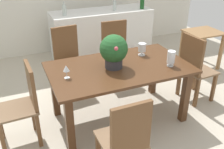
# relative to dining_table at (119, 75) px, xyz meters

# --- Properties ---
(ground_plane) EXTENTS (7.04, 7.04, 0.00)m
(ground_plane) POSITION_rel_dining_table_xyz_m (0.00, 0.18, -0.65)
(ground_plane) COLOR #BCB29E
(dining_table) EXTENTS (1.74, 1.01, 0.77)m
(dining_table) POSITION_rel_dining_table_xyz_m (0.00, 0.00, 0.00)
(dining_table) COLOR #4C2D19
(dining_table) RESTS_ON ground
(chair_head_end) EXTENTS (0.48, 0.43, 0.97)m
(chair_head_end) POSITION_rel_dining_table_xyz_m (-1.17, 0.00, -0.11)
(chair_head_end) COLOR brown
(chair_head_end) RESTS_ON ground
(chair_far_left) EXTENTS (0.47, 0.48, 1.01)m
(chair_far_left) POSITION_rel_dining_table_xyz_m (-0.40, 1.01, -0.09)
(chair_far_left) COLOR brown
(chair_far_left) RESTS_ON ground
(chair_foot_end) EXTENTS (0.44, 0.48, 1.01)m
(chair_foot_end) POSITION_rel_dining_table_xyz_m (1.18, -0.01, -0.08)
(chair_foot_end) COLOR brown
(chair_foot_end) RESTS_ON ground
(chair_far_right) EXTENTS (0.48, 0.44, 1.01)m
(chair_far_right) POSITION_rel_dining_table_xyz_m (0.40, 1.00, -0.08)
(chair_far_right) COLOR brown
(chair_far_right) RESTS_ON ground
(chair_near_left) EXTENTS (0.41, 0.43, 0.98)m
(chair_near_left) POSITION_rel_dining_table_xyz_m (-0.39, -1.00, -0.10)
(chair_near_left) COLOR brown
(chair_near_left) RESTS_ON ground
(flower_centerpiece) EXTENTS (0.34, 0.34, 0.41)m
(flower_centerpiece) POSITION_rel_dining_table_xyz_m (-0.07, 0.00, 0.34)
(flower_centerpiece) COLOR #333338
(flower_centerpiece) RESTS_ON dining_table
(crystal_vase_left) EXTENTS (0.10, 0.10, 0.20)m
(crystal_vase_left) POSITION_rel_dining_table_xyz_m (0.59, -0.23, 0.23)
(crystal_vase_left) COLOR silver
(crystal_vase_left) RESTS_ON dining_table
(crystal_vase_center_near) EXTENTS (0.10, 0.10, 0.17)m
(crystal_vase_center_near) POSITION_rel_dining_table_xyz_m (0.43, 0.21, 0.22)
(crystal_vase_center_near) COLOR silver
(crystal_vase_center_near) RESTS_ON dining_table
(wine_glass) EXTENTS (0.07, 0.07, 0.16)m
(wine_glass) POSITION_rel_dining_table_xyz_m (-0.67, -0.05, 0.23)
(wine_glass) COLOR silver
(wine_glass) RESTS_ON dining_table
(kitchen_counter) EXTENTS (1.94, 0.67, 0.96)m
(kitchen_counter) POSITION_rel_dining_table_xyz_m (0.53, 2.02, -0.17)
(kitchen_counter) COLOR silver
(kitchen_counter) RESTS_ON ground
(wine_bottle_clear) EXTENTS (0.06, 0.06, 0.23)m
(wine_bottle_clear) POSITION_rel_dining_table_xyz_m (0.77, 1.92, 0.41)
(wine_bottle_clear) COLOR #B2BFB7
(wine_bottle_clear) RESTS_ON kitchen_counter
(wine_bottle_tall) EXTENTS (0.07, 0.07, 0.24)m
(wine_bottle_tall) POSITION_rel_dining_table_xyz_m (-0.20, 1.93, 0.41)
(wine_bottle_tall) COLOR #B2BFB7
(wine_bottle_tall) RESTS_ON kitchen_counter
(wine_bottle_amber) EXTENTS (0.08, 0.08, 0.25)m
(wine_bottle_amber) POSITION_rel_dining_table_xyz_m (1.32, 1.84, 0.41)
(wine_bottle_amber) COLOR #194C1E
(wine_bottle_amber) RESTS_ON kitchen_counter
(side_table) EXTENTS (0.61, 0.54, 0.70)m
(side_table) POSITION_rel_dining_table_xyz_m (2.06, 0.86, -0.12)
(side_table) COLOR olive
(side_table) RESTS_ON ground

